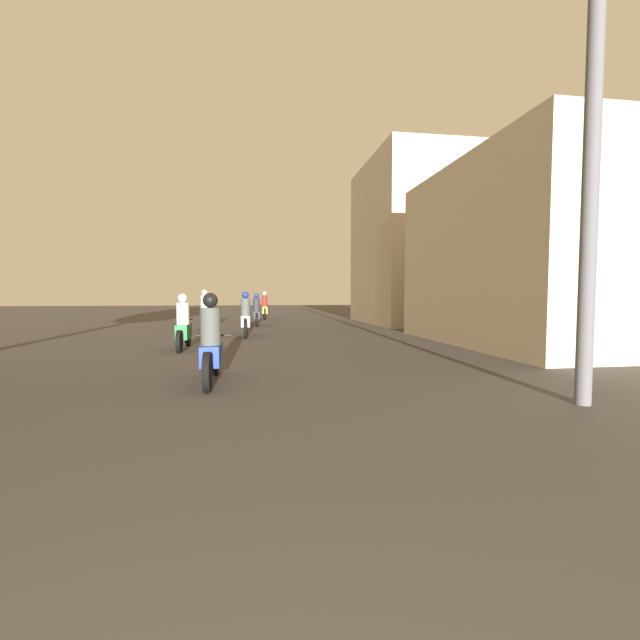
{
  "coord_description": "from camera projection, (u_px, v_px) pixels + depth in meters",
  "views": [
    {
      "loc": [
        0.21,
        0.14,
        1.43
      ],
      "look_at": [
        3.01,
        17.92,
        0.37
      ],
      "focal_mm": 24.0,
      "sensor_mm": 36.0,
      "label": 1
    }
  ],
  "objects": [
    {
      "name": "motorcycle_blue",
      "position": [
        211.0,
        347.0,
        6.91
      ],
      "size": [
        0.6,
        1.97,
        1.46
      ],
      "rotation": [
        0.0,
        0.0,
        0.04
      ],
      "color": "black",
      "rests_on": "ground_plane"
    },
    {
      "name": "utility_pole_near",
      "position": [
        594.0,
        92.0,
        5.34
      ],
      "size": [
        1.6,
        0.2,
        7.59
      ],
      "color": "slate",
      "rests_on": "ground_plane"
    },
    {
      "name": "building_right_near",
      "position": [
        527.0,
        255.0,
        12.33
      ],
      "size": [
        4.49,
        7.85,
        5.16
      ],
      "color": "beige",
      "rests_on": "ground_plane"
    },
    {
      "name": "motorcycle_silver",
      "position": [
        246.0,
        318.0,
        14.74
      ],
      "size": [
        0.6,
        2.14,
        1.55
      ],
      "rotation": [
        0.0,
        0.0,
        -0.07
      ],
      "color": "black",
      "rests_on": "ground_plane"
    },
    {
      "name": "motorcycle_orange",
      "position": [
        205.0,
        314.0,
        17.14
      ],
      "size": [
        0.6,
        2.05,
        1.64
      ],
      "rotation": [
        0.0,
        0.0,
        -0.11
      ],
      "color": "black",
      "rests_on": "ground_plane"
    },
    {
      "name": "building_right_far",
      "position": [
        417.0,
        243.0,
        21.7
      ],
      "size": [
        5.19,
        7.43,
        8.08
      ],
      "color": "beige",
      "rests_on": "ground_plane"
    },
    {
      "name": "motorcycle_green",
      "position": [
        184.0,
        327.0,
        11.2
      ],
      "size": [
        0.6,
        2.0,
        1.46
      ],
      "rotation": [
        0.0,
        0.0,
        0.08
      ],
      "color": "black",
      "rests_on": "ground_plane"
    },
    {
      "name": "motorcycle_yellow",
      "position": [
        265.0,
        308.0,
        25.26
      ],
      "size": [
        0.6,
        2.06,
        1.63
      ],
      "rotation": [
        0.0,
        0.0,
        -0.06
      ],
      "color": "black",
      "rests_on": "ground_plane"
    },
    {
      "name": "motorcycle_black",
      "position": [
        256.0,
        313.0,
        19.83
      ],
      "size": [
        0.6,
        2.1,
        1.5
      ],
      "rotation": [
        0.0,
        0.0,
        -0.02
      ],
      "color": "black",
      "rests_on": "ground_plane"
    }
  ]
}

